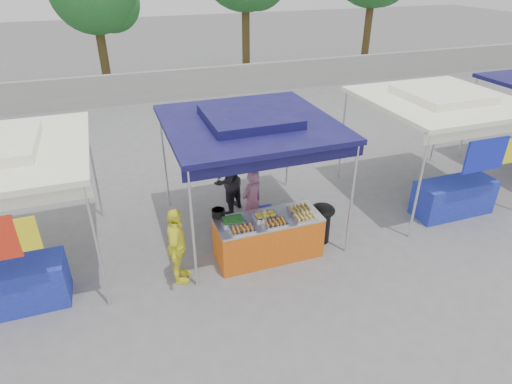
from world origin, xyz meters
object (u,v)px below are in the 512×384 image
object	(u,v)px
helper_man	(226,179)
customer_person	(177,247)
vendor_table	(268,237)
vendor_woman	(252,202)
wok_burner	(322,220)
cooking_pot	(218,213)

from	to	relation	value
helper_man	customer_person	world-z (taller)	helper_man
vendor_table	vendor_woman	distance (m)	0.92
vendor_woman	helper_man	distance (m)	1.02
vendor_table	wok_burner	xyz separation A→B (m)	(1.20, 0.10, 0.07)
wok_burner	vendor_woman	xyz separation A→B (m)	(-1.22, 0.76, 0.22)
cooking_pot	helper_man	bearing A→B (deg)	68.69
cooking_pot	vendor_woman	world-z (taller)	vendor_woman
vendor_table	vendor_woman	xyz separation A→B (m)	(-0.03, 0.87, 0.30)
vendor_woman	helper_man	size ratio (longest dim) A/B	0.87
wok_burner	vendor_table	bearing A→B (deg)	-165.75
customer_person	vendor_woman	bearing A→B (deg)	-43.94
wok_burner	vendor_woman	size ratio (longest dim) A/B	0.58
cooking_pot	customer_person	xyz separation A→B (m)	(-0.89, -0.54, -0.19)
cooking_pot	vendor_woman	bearing A→B (deg)	30.22
vendor_table	cooking_pot	xyz separation A→B (m)	(-0.86, 0.38, 0.50)
vendor_table	cooking_pot	bearing A→B (deg)	156.14
vendor_table	cooking_pot	size ratio (longest dim) A/B	7.95
cooking_pot	wok_burner	bearing A→B (deg)	-7.69
wok_burner	vendor_woman	bearing A→B (deg)	157.28
helper_man	cooking_pot	bearing A→B (deg)	27.22
vendor_woman	helper_man	xyz separation A→B (m)	(-0.26, 0.98, 0.11)
cooking_pot	vendor_woman	xyz separation A→B (m)	(0.84, 0.49, -0.20)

